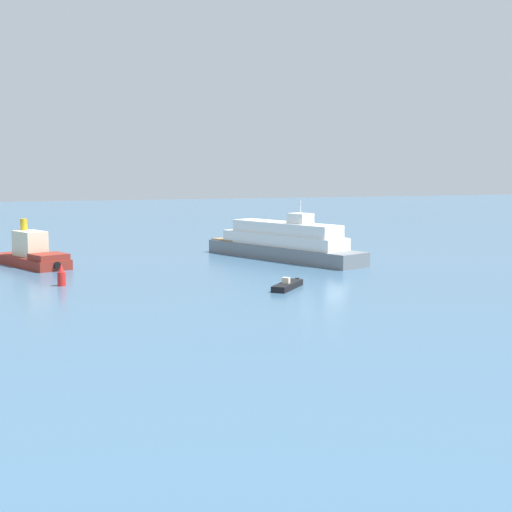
{
  "coord_description": "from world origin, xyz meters",
  "views": [
    {
      "loc": [
        -29.76,
        -26.48,
        10.13
      ],
      "look_at": [
        -6.01,
        42.13,
        1.2
      ],
      "focal_mm": 50.63,
      "sensor_mm": 36.0,
      "label": 1
    }
  ],
  "objects_px": {
    "tugboat": "(33,254)",
    "channel_buoy_red": "(61,277)",
    "white_riverboat": "(283,243)",
    "small_motorboat": "(288,285)"
  },
  "relations": [
    {
      "from": "white_riverboat",
      "to": "small_motorboat",
      "type": "bearing_deg",
      "value": -110.2
    },
    {
      "from": "small_motorboat",
      "to": "tugboat",
      "type": "relative_size",
      "value": 0.39
    },
    {
      "from": "white_riverboat",
      "to": "tugboat",
      "type": "relative_size",
      "value": 1.88
    },
    {
      "from": "tugboat",
      "to": "channel_buoy_red",
      "type": "relative_size",
      "value": 5.96
    },
    {
      "from": "tugboat",
      "to": "small_motorboat",
      "type": "bearing_deg",
      "value": -47.61
    },
    {
      "from": "channel_buoy_red",
      "to": "white_riverboat",
      "type": "bearing_deg",
      "value": 23.65
    },
    {
      "from": "small_motorboat",
      "to": "channel_buoy_red",
      "type": "xyz_separation_m",
      "value": [
        -17.86,
        7.71,
        0.53
      ]
    },
    {
      "from": "white_riverboat",
      "to": "tugboat",
      "type": "height_order",
      "value": "white_riverboat"
    },
    {
      "from": "white_riverboat",
      "to": "small_motorboat",
      "type": "xyz_separation_m",
      "value": [
        -6.81,
        -18.52,
        -1.51
      ]
    },
    {
      "from": "white_riverboat",
      "to": "small_motorboat",
      "type": "relative_size",
      "value": 4.86
    }
  ]
}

